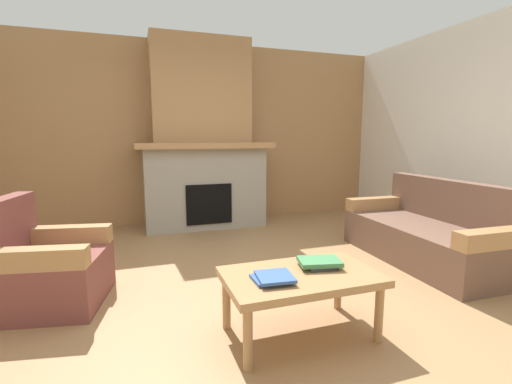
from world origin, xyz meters
The scene contains 8 objects.
ground centered at (0.00, 0.00, 0.00)m, with size 9.00×9.00×0.00m, color #9E754C.
wall_back_wood_panel centered at (0.00, 3.00, 1.35)m, with size 6.00×0.12×2.70m, color #A87A4C.
fireplace centered at (0.00, 2.62, 1.16)m, with size 1.90×0.82×2.70m.
couch centered at (1.96, 0.29, 0.29)m, with size 0.91×1.83×0.85m.
armchair centered at (-1.67, 0.46, 0.29)m, with size 0.89×0.89×0.85m.
coffee_table centered at (0.03, -0.59, 0.38)m, with size 1.00×0.60×0.43m.
book_stack_near_edge centered at (-0.19, -0.64, 0.45)m, with size 0.25×0.24×0.04m.
book_stack_center centered at (0.20, -0.53, 0.46)m, with size 0.31×0.25×0.05m.
Camera 1 is at (-0.97, -2.58, 1.31)m, focal length 24.97 mm.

